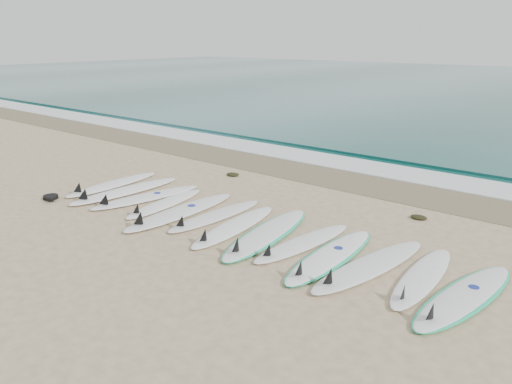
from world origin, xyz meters
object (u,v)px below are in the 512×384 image
Objects in this scene: surfboard_0 at (111,184)px; leash_coil at (51,197)px; surfboard_12 at (464,297)px; surfboard_6 at (233,227)px.

surfboard_0 is 1.42m from leash_coil.
surfboard_0 is 1.00× the size of surfboard_12.
surfboard_0 is at bearing 81.93° from leash_coil.
surfboard_6 is 4.43m from leash_coil.
surfboard_12 is (8.18, -0.16, -0.01)m from surfboard_0.
surfboard_0 reaches higher than leash_coil.
surfboard_6 is at bearing -6.47° from surfboard_0.
leash_coil is at bearing -101.50° from surfboard_0.
surfboard_6 is at bearing 15.59° from leash_coil.
surfboard_6 is 5.62× the size of leash_coil.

